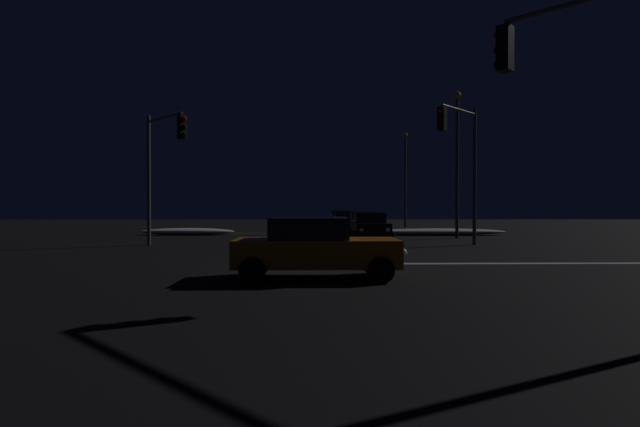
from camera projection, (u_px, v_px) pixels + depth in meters
ground at (313, 265)px, 15.82m from camera, size 120.00×120.00×0.10m
stop_line_north at (313, 246)px, 23.37m from camera, size 0.35×12.86×0.01m
centre_line_ns at (312, 233)px, 34.96m from camera, size 22.00×0.15×0.01m
crosswalk_bar_east at (546, 263)px, 15.96m from camera, size 12.86×0.40×0.01m
snow_bank_left_curb at (188, 232)px, 32.59m from camera, size 6.21×1.50×0.47m
snow_bank_right_curb at (438, 232)px, 32.26m from camera, size 9.00×1.50×0.45m
sedan_black at (369, 227)px, 26.49m from camera, size 2.02×4.33×1.57m
sedan_red at (363, 223)px, 32.90m from camera, size 2.02×4.33×1.57m
sedan_blue at (355, 221)px, 38.51m from camera, size 2.02×4.33×1.57m
sedan_gray at (344, 219)px, 44.41m from camera, size 2.02×4.33×1.57m
sedan_green at (340, 218)px, 50.07m from camera, size 2.02×4.33×1.57m
sedan_white at (339, 217)px, 55.63m from camera, size 2.02×4.33×1.57m
sedan_orange_crossing at (315, 247)px, 12.60m from camera, size 4.33×2.02×1.57m
traffic_signal_nw at (162, 155)px, 22.65m from camera, size 2.53×2.53×6.29m
traffic_signal_ne at (462, 150)px, 22.93m from camera, size 2.53×2.53×6.70m
streetlamp_right_far at (405, 173)px, 45.06m from camera, size 0.44×0.44×8.76m
streetlamp_right_near at (457, 154)px, 29.06m from camera, size 0.44×0.44×8.76m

